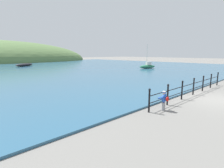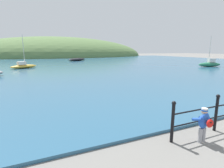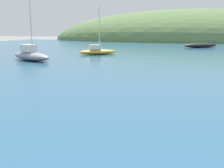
% 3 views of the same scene
% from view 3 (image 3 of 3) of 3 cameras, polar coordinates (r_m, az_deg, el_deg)
% --- Properties ---
extents(water, '(80.00, 60.00, 0.10)m').
position_cam_3_polar(water, '(31.45, 18.80, 6.79)').
color(water, '#2D5B7A').
rests_on(water, ground).
extents(far_hillside, '(68.12, 37.47, 14.67)m').
position_cam_3_polar(far_hillside, '(67.41, 16.52, 9.10)').
color(far_hillside, '#567542').
rests_on(far_hillside, ground).
extents(boat_far_left, '(4.54, 3.37, 5.50)m').
position_cam_3_polar(boat_far_left, '(20.94, -17.24, 6.03)').
color(boat_far_left, gray).
rests_on(boat_far_left, water).
extents(boat_far_right, '(3.69, 2.95, 4.43)m').
position_cam_3_polar(boat_far_right, '(24.96, -3.20, 7.15)').
color(boat_far_right, gold).
rests_on(boat_far_right, water).
extents(boat_mid_harbor, '(5.03, 4.04, 0.62)m').
position_cam_3_polar(boat_mid_harbor, '(37.02, 18.73, 7.98)').
color(boat_mid_harbor, black).
rests_on(boat_mid_harbor, water).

